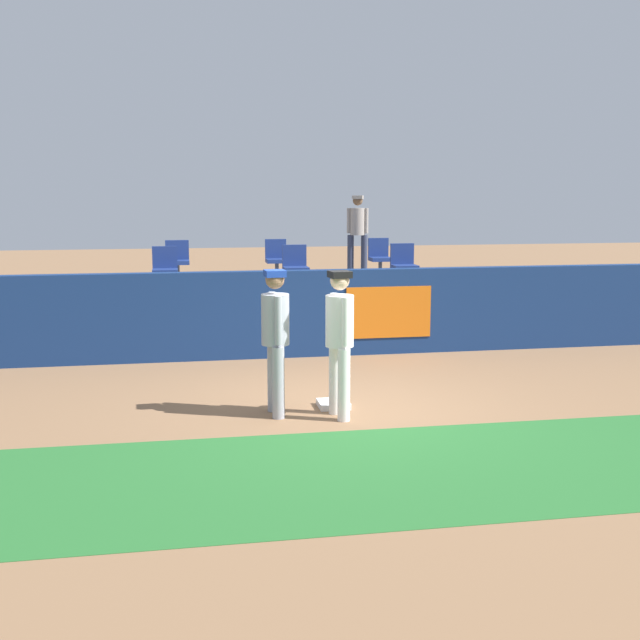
{
  "coord_description": "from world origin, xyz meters",
  "views": [
    {
      "loc": [
        -2.04,
        -9.71,
        2.81
      ],
      "look_at": [
        -0.09,
        1.11,
        1.0
      ],
      "focal_mm": 44.13,
      "sensor_mm": 36.0,
      "label": 1
    }
  ],
  "objects_px": {
    "player_runner_visitor": "(275,332)",
    "spectator_hooded": "(358,228)",
    "seat_front_right": "(404,263)",
    "seat_front_center": "(295,265)",
    "seat_back_right": "(380,256)",
    "seat_back_left": "(177,258)",
    "seat_front_left": "(165,267)",
    "seat_back_center": "(276,257)",
    "player_fielder_home": "(340,334)",
    "first_base": "(333,404)"
  },
  "relations": [
    {
      "from": "player_fielder_home",
      "to": "seat_front_left",
      "type": "distance_m",
      "value": 5.63
    },
    {
      "from": "first_base",
      "to": "seat_front_right",
      "type": "distance_m",
      "value": 5.44
    },
    {
      "from": "seat_front_left",
      "to": "seat_back_left",
      "type": "bearing_deg",
      "value": 82.94
    },
    {
      "from": "seat_back_right",
      "to": "seat_front_left",
      "type": "relative_size",
      "value": 1.0
    },
    {
      "from": "seat_back_right",
      "to": "seat_back_left",
      "type": "height_order",
      "value": "same"
    },
    {
      "from": "seat_back_center",
      "to": "seat_front_left",
      "type": "distance_m",
      "value": 2.89
    },
    {
      "from": "seat_back_right",
      "to": "seat_back_left",
      "type": "distance_m",
      "value": 4.27
    },
    {
      "from": "player_runner_visitor",
      "to": "seat_front_right",
      "type": "distance_m",
      "value": 5.83
    },
    {
      "from": "seat_front_center",
      "to": "seat_back_center",
      "type": "distance_m",
      "value": 1.8
    },
    {
      "from": "seat_front_left",
      "to": "seat_back_left",
      "type": "relative_size",
      "value": 1.0
    },
    {
      "from": "first_base",
      "to": "seat_back_left",
      "type": "distance_m",
      "value": 6.96
    },
    {
      "from": "first_base",
      "to": "seat_front_left",
      "type": "distance_m",
      "value": 5.39
    },
    {
      "from": "player_runner_visitor",
      "to": "seat_back_right",
      "type": "xyz_separation_m",
      "value": [
        3.08,
        6.73,
        0.37
      ]
    },
    {
      "from": "player_fielder_home",
      "to": "spectator_hooded",
      "type": "bearing_deg",
      "value": 157.53
    },
    {
      "from": "seat_back_left",
      "to": "seat_front_left",
      "type": "bearing_deg",
      "value": -97.06
    },
    {
      "from": "player_runner_visitor",
      "to": "spectator_hooded",
      "type": "bearing_deg",
      "value": 156.24
    },
    {
      "from": "player_runner_visitor",
      "to": "seat_front_center",
      "type": "relative_size",
      "value": 2.2
    },
    {
      "from": "seat_back_right",
      "to": "seat_front_center",
      "type": "bearing_deg",
      "value": -139.33
    },
    {
      "from": "first_base",
      "to": "player_runner_visitor",
      "type": "relative_size",
      "value": 0.22
    },
    {
      "from": "spectator_hooded",
      "to": "seat_back_center",
      "type": "bearing_deg",
      "value": 48.56
    },
    {
      "from": "seat_back_left",
      "to": "spectator_hooded",
      "type": "bearing_deg",
      "value": 14.71
    },
    {
      "from": "seat_front_center",
      "to": "seat_back_left",
      "type": "xyz_separation_m",
      "value": [
        -2.18,
        1.8,
        0.0
      ]
    },
    {
      "from": "seat_back_center",
      "to": "seat_back_left",
      "type": "xyz_separation_m",
      "value": [
        -2.04,
        0.0,
        0.0
      ]
    },
    {
      "from": "seat_front_center",
      "to": "seat_front_left",
      "type": "xyz_separation_m",
      "value": [
        -2.4,
        -0.0,
        -0.0
      ]
    },
    {
      "from": "first_base",
      "to": "player_fielder_home",
      "type": "relative_size",
      "value": 0.22
    },
    {
      "from": "seat_front_right",
      "to": "seat_front_center",
      "type": "xyz_separation_m",
      "value": [
        -2.11,
        -0.0,
        -0.0
      ]
    },
    {
      "from": "seat_front_right",
      "to": "seat_back_right",
      "type": "distance_m",
      "value": 1.8
    },
    {
      "from": "player_fielder_home",
      "to": "seat_front_right",
      "type": "relative_size",
      "value": 2.2
    },
    {
      "from": "first_base",
      "to": "seat_back_center",
      "type": "distance_m",
      "value": 6.67
    },
    {
      "from": "seat_back_right",
      "to": "spectator_hooded",
      "type": "bearing_deg",
      "value": 103.15
    },
    {
      "from": "seat_back_center",
      "to": "seat_front_left",
      "type": "height_order",
      "value": "same"
    },
    {
      "from": "first_base",
      "to": "player_runner_visitor",
      "type": "height_order",
      "value": "player_runner_visitor"
    },
    {
      "from": "seat_front_center",
      "to": "seat_front_left",
      "type": "distance_m",
      "value": 2.4
    },
    {
      "from": "seat_back_right",
      "to": "seat_front_left",
      "type": "height_order",
      "value": "same"
    },
    {
      "from": "player_runner_visitor",
      "to": "seat_front_center",
      "type": "distance_m",
      "value": 5.04
    },
    {
      "from": "player_runner_visitor",
      "to": "seat_back_left",
      "type": "distance_m",
      "value": 6.85
    },
    {
      "from": "seat_front_right",
      "to": "seat_back_center",
      "type": "bearing_deg",
      "value": 141.21
    },
    {
      "from": "player_fielder_home",
      "to": "player_runner_visitor",
      "type": "xyz_separation_m",
      "value": [
        -0.77,
        0.24,
        0.0
      ]
    },
    {
      "from": "first_base",
      "to": "seat_back_center",
      "type": "relative_size",
      "value": 0.48
    },
    {
      "from": "seat_back_left",
      "to": "player_fielder_home",
      "type": "bearing_deg",
      "value": -74.3
    },
    {
      "from": "seat_front_center",
      "to": "player_fielder_home",
      "type": "bearing_deg",
      "value": -92.37
    },
    {
      "from": "seat_back_right",
      "to": "seat_back_center",
      "type": "bearing_deg",
      "value": 180.0
    },
    {
      "from": "seat_back_center",
      "to": "seat_front_center",
      "type": "bearing_deg",
      "value": -85.78
    },
    {
      "from": "player_runner_visitor",
      "to": "spectator_hooded",
      "type": "height_order",
      "value": "spectator_hooded"
    },
    {
      "from": "seat_front_center",
      "to": "seat_back_right",
      "type": "distance_m",
      "value": 2.76
    },
    {
      "from": "player_runner_visitor",
      "to": "spectator_hooded",
      "type": "relative_size",
      "value": 1.06
    },
    {
      "from": "seat_back_right",
      "to": "spectator_hooded",
      "type": "distance_m",
      "value": 1.21
    },
    {
      "from": "seat_back_left",
      "to": "seat_front_center",
      "type": "bearing_deg",
      "value": -39.61
    },
    {
      "from": "player_runner_visitor",
      "to": "seat_front_right",
      "type": "xyz_separation_m",
      "value": [
        3.09,
        4.93,
        0.37
      ]
    },
    {
      "from": "player_fielder_home",
      "to": "seat_back_left",
      "type": "height_order",
      "value": "player_fielder_home"
    }
  ]
}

